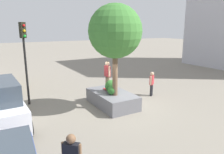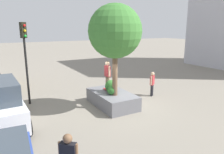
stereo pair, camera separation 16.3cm
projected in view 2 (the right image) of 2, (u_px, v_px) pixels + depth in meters
name	position (u px, v px, depth m)	size (l,w,h in m)	color
ground_plane	(122.00, 107.00, 12.06)	(120.00, 120.00, 0.00)	gray
planter_ledge	(112.00, 99.00, 12.20)	(3.19, 1.81, 0.78)	slate
plaza_tree	(115.00, 32.00, 10.88)	(2.79, 2.79, 4.80)	brown
boxwood_shrub	(111.00, 86.00, 12.06)	(0.71, 0.71, 0.71)	#2D6628
hedge_clump	(112.00, 90.00, 11.65)	(0.50, 0.50, 0.50)	#2D6628
skateboard	(108.00, 90.00, 12.40)	(0.80, 0.23, 0.07)	#A51E1E
skateboarder	(107.00, 73.00, 12.18)	(0.57, 0.26, 1.67)	#847056
traffic_light_corner	(25.00, 50.00, 11.83)	(0.37, 0.36, 4.67)	black
passerby_with_bag	(152.00, 82.00, 13.81)	(0.38, 0.47, 1.60)	black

